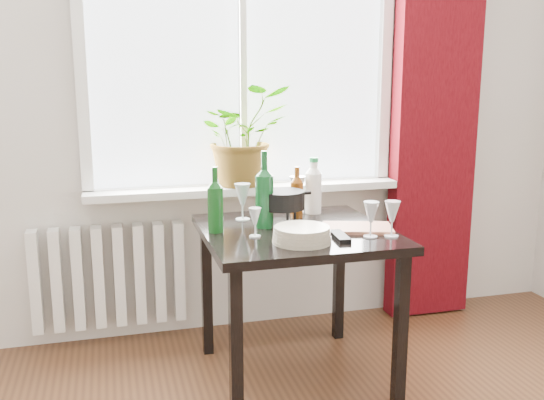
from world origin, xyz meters
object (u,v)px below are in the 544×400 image
object	(u,v)px
table	(296,248)
wineglass_back_left	(243,201)
fondue_pot	(282,208)
cutting_board	(358,228)
tv_remote	(340,236)
cleaning_bottle	(313,185)
wineglass_front_right	(371,219)
wineglass_back_center	(297,194)
plate_stack	(302,235)
wineglass_far_right	(392,218)
potted_plant	(243,135)
wine_bottle_left	(215,199)
radiator	(109,276)
wineglass_front_left	(255,222)
bottle_amber	(297,192)
wine_bottle_right	(264,189)

from	to	relation	value
table	wineglass_back_left	bearing A→B (deg)	129.53
fondue_pot	cutting_board	size ratio (longest dim) A/B	0.78
table	fondue_pot	size ratio (longest dim) A/B	3.51
wineglass_back_left	tv_remote	size ratio (longest dim) A/B	1.04
cleaning_bottle	cutting_board	bearing A→B (deg)	-77.24
fondue_pot	cleaning_bottle	bearing A→B (deg)	53.37
wineglass_front_right	wineglass_back_left	xyz separation A→B (m)	(-0.47, 0.46, 0.01)
cleaning_bottle	tv_remote	bearing A→B (deg)	-95.60
wineglass_back_center	table	bearing A→B (deg)	-108.58
wineglass_back_center	cutting_board	size ratio (longest dim) A/B	0.63
plate_stack	fondue_pot	size ratio (longest dim) A/B	1.05
wineglass_far_right	wineglass_back_left	distance (m)	0.74
potted_plant	wine_bottle_left	world-z (taller)	potted_plant
radiator	cleaning_bottle	distance (m)	1.20
wineglass_front_left	plate_stack	world-z (taller)	wineglass_front_left
wineglass_far_right	wineglass_front_left	distance (m)	0.60
radiator	tv_remote	distance (m)	1.35
table	tv_remote	bearing A→B (deg)	-56.92
table	wineglass_front_right	xyz separation A→B (m)	(0.27, -0.22, 0.17)
bottle_amber	plate_stack	world-z (taller)	bottle_amber
wine_bottle_left	wine_bottle_right	size ratio (longest dim) A/B	0.82
wine_bottle_right	wineglass_back_center	bearing A→B (deg)	45.70
table	wineglass_back_center	distance (m)	0.39
wine_bottle_right	plate_stack	world-z (taller)	wine_bottle_right
table	wineglass_front_right	distance (m)	0.39
wineglass_back_left	fondue_pot	world-z (taller)	wineglass_back_left
potted_plant	wineglass_front_right	distance (m)	0.97
tv_remote	plate_stack	bearing A→B (deg)	-168.95
bottle_amber	wineglass_far_right	world-z (taller)	bottle_amber
plate_stack	wineglass_front_right	bearing A→B (deg)	0.21
wine_bottle_left	wineglass_back_left	xyz separation A→B (m)	(0.17, 0.19, -0.06)
wine_bottle_left	wineglass_back_center	world-z (taller)	wine_bottle_left
plate_stack	wine_bottle_left	bearing A→B (deg)	139.71
wine_bottle_right	radiator	bearing A→B (deg)	142.29
table	wine_bottle_left	size ratio (longest dim) A/B	2.83
table	wineglass_front_left	world-z (taller)	wineglass_front_left
wineglass_front_right	plate_stack	world-z (taller)	wineglass_front_right
cleaning_bottle	tv_remote	world-z (taller)	cleaning_bottle
potted_plant	wine_bottle_right	size ratio (longest dim) A/B	1.49
table	potted_plant	bearing A→B (deg)	100.32
bottle_amber	tv_remote	size ratio (longest dim) A/B	1.46
wine_bottle_left	fondue_pot	world-z (taller)	wine_bottle_left
cleaning_bottle	cutting_board	size ratio (longest dim) A/B	0.94
potted_plant	wine_bottle_right	bearing A→B (deg)	-92.03
radiator	wine_bottle_right	bearing A→B (deg)	-37.71
potted_plant	wineglass_back_left	size ratio (longest dim) A/B	2.94
potted_plant	plate_stack	bearing A→B (deg)	-85.41
table	potted_plant	xyz separation A→B (m)	(-0.11, 0.61, 0.47)
potted_plant	wine_bottle_right	distance (m)	0.57
cutting_board	table	bearing A→B (deg)	161.91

